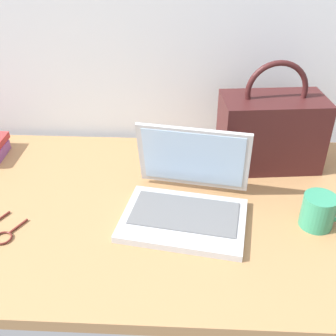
% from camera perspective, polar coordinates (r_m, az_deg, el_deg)
% --- Properties ---
extents(desk, '(1.60, 0.76, 0.03)m').
position_cam_1_polar(desk, '(1.13, -2.19, -5.76)').
color(desk, '#A87A4C').
rests_on(desk, ground).
extents(laptop, '(0.34, 0.32, 0.21)m').
position_cam_1_polar(laptop, '(1.07, 2.64, -4.15)').
color(laptop, '#B2B5BA').
rests_on(laptop, desk).
extents(coffee_mug, '(0.12, 0.08, 0.09)m').
position_cam_1_polar(coffee_mug, '(1.09, 20.26, -5.60)').
color(coffee_mug, '#338C66').
rests_on(coffee_mug, desk).
extents(handbag, '(0.32, 0.19, 0.33)m').
position_cam_1_polar(handbag, '(1.27, 14.05, 5.08)').
color(handbag, '#3F1919').
rests_on(handbag, desk).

